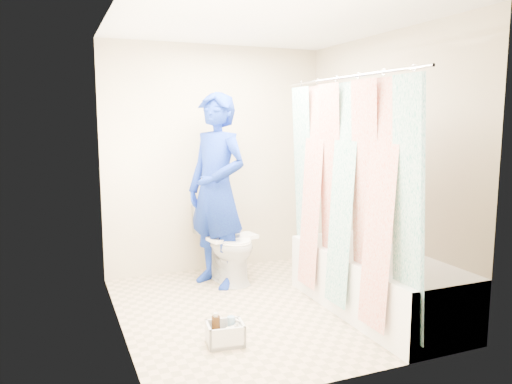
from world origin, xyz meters
name	(u,v)px	position (x,y,z in m)	size (l,w,h in m)	color
floor	(263,308)	(0.00, 0.00, 0.00)	(2.60, 2.60, 0.00)	tan
ceiling	(264,22)	(0.00, 0.00, 2.40)	(2.40, 2.60, 0.02)	white
wall_back	(216,159)	(0.00, 1.30, 1.20)	(2.40, 0.02, 2.40)	#BBAB90
wall_front	(350,191)	(0.00, -1.30, 1.20)	(2.40, 0.02, 2.40)	#BBAB90
wall_left	(116,177)	(-1.20, 0.00, 1.20)	(0.02, 2.60, 2.40)	#BBAB90
wall_right	(383,166)	(1.20, 0.00, 1.20)	(0.02, 2.60, 2.40)	#BBAB90
bathtub	(375,281)	(0.85, -0.43, 0.27)	(0.70, 1.75, 0.50)	white
curtain_rod	(347,77)	(0.52, -0.43, 1.95)	(0.02, 0.02, 1.90)	silver
shower_curtain	(344,196)	(0.52, -0.43, 1.02)	(0.06, 1.75, 1.80)	silver
toilet	(227,242)	(-0.04, 0.86, 0.40)	(0.44, 0.78, 0.79)	white
tank_lid	(233,238)	(-0.02, 0.74, 0.47)	(0.49, 0.21, 0.04)	white
tank_internals	(213,202)	(-0.11, 1.07, 0.78)	(0.19, 0.07, 0.26)	black
plumber	(217,190)	(-0.17, 0.77, 0.94)	(0.69, 0.45, 1.88)	#0F0F9C
cleaning_caddy	(226,334)	(-0.53, -0.54, 0.07)	(0.29, 0.24, 0.20)	silver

